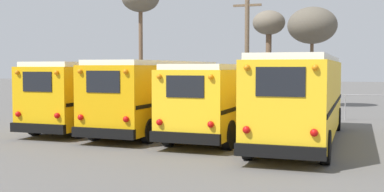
% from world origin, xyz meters
% --- Properties ---
extents(ground_plane, '(160.00, 160.00, 0.00)m').
position_xyz_m(ground_plane, '(0.00, 0.00, 0.00)').
color(ground_plane, '#5B5956').
extents(school_bus_0, '(2.58, 10.67, 3.10)m').
position_xyz_m(school_bus_0, '(-4.86, 1.11, 1.68)').
color(school_bus_0, '#EAAA0F').
rests_on(school_bus_0, ground).
extents(school_bus_1, '(2.86, 10.30, 3.15)m').
position_xyz_m(school_bus_1, '(-1.62, 0.45, 1.71)').
color(school_bus_1, '#E5A00C').
rests_on(school_bus_1, ground).
extents(school_bus_2, '(2.81, 10.35, 2.99)m').
position_xyz_m(school_bus_2, '(1.62, 0.12, 1.64)').
color(school_bus_2, yellow).
rests_on(school_bus_2, ground).
extents(school_bus_3, '(2.70, 10.93, 3.30)m').
position_xyz_m(school_bus_3, '(4.86, -1.16, 1.80)').
color(school_bus_3, yellow).
rests_on(school_bus_3, ground).
extents(utility_pole, '(1.80, 0.29, 7.68)m').
position_xyz_m(utility_pole, '(0.32, 10.07, 3.99)').
color(utility_pole, brown).
rests_on(utility_pole, ground).
extents(bare_tree_0, '(3.46, 3.46, 7.12)m').
position_xyz_m(bare_tree_0, '(3.90, 15.23, 5.79)').
color(bare_tree_0, brown).
rests_on(bare_tree_0, ground).
extents(bare_tree_1, '(2.42, 2.42, 7.13)m').
position_xyz_m(bare_tree_1, '(0.64, 16.36, 5.92)').
color(bare_tree_1, brown).
rests_on(bare_tree_1, ground).
extents(bare_tree_2, '(2.56, 2.56, 8.53)m').
position_xyz_m(bare_tree_2, '(-7.04, 10.14, 7.41)').
color(bare_tree_2, brown).
rests_on(bare_tree_2, ground).
extents(fence_line, '(17.78, 0.06, 1.42)m').
position_xyz_m(fence_line, '(0.00, 7.36, 0.99)').
color(fence_line, '#939399').
rests_on(fence_line, ground).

